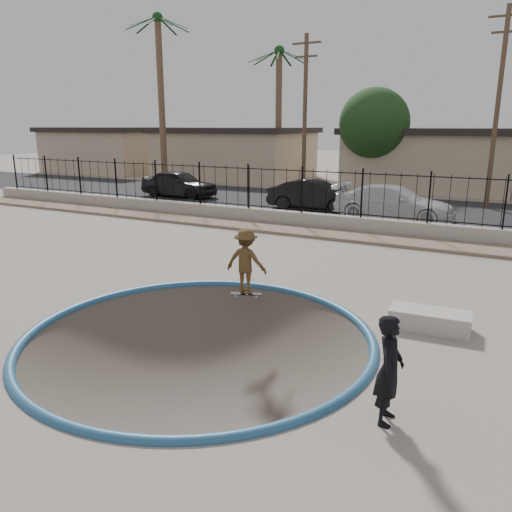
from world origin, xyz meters
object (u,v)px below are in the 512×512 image
at_px(car_b, 314,195).
at_px(concrete_ledge, 430,320).
at_px(car_c, 394,203).
at_px(car_a, 179,184).
at_px(skateboard, 246,294).
at_px(skater, 246,265).
at_px(videographer, 389,370).

bearing_deg(car_b, concrete_ledge, -152.72).
bearing_deg(car_c, car_a, 84.88).
bearing_deg(car_a, skateboard, -137.68).
distance_m(car_a, car_b, 8.68).
bearing_deg(skateboard, car_c, 63.41).
distance_m(skater, car_c, 11.84).
height_order(skater, car_b, skater).
height_order(skater, car_c, skater).
height_order(skateboard, videographer, videographer).
distance_m(skateboard, car_b, 13.09).
relative_size(concrete_ledge, car_a, 0.35).
distance_m(concrete_ledge, car_b, 14.77).
xyz_separation_m(videographer, car_b, (-7.47, 16.47, -0.02)).
relative_size(skater, videographer, 1.00).
xyz_separation_m(skater, car_b, (-3.12, 12.69, -0.03)).
bearing_deg(car_c, car_b, 79.69).
height_order(videographer, car_b, videographer).
distance_m(skateboard, videographer, 5.81).
bearing_deg(skater, car_c, -99.46).
distance_m(car_b, car_c, 4.14).
xyz_separation_m(skateboard, car_b, (-3.12, 12.69, 0.72)).
distance_m(skater, car_b, 13.07).
distance_m(videographer, concrete_ledge, 3.79).
bearing_deg(skateboard, car_b, 81.71).
relative_size(skater, car_b, 0.36).
distance_m(videographer, car_a, 23.56).
bearing_deg(car_c, skater, 177.59).
bearing_deg(skater, concrete_ledge, 174.50).
xyz_separation_m(concrete_ledge, car_a, (-16.11, 13.44, 0.61)).
relative_size(videographer, concrete_ledge, 1.00).
xyz_separation_m(car_a, car_c, (12.69, -1.60, -0.02)).
relative_size(concrete_ledge, car_c, 0.31).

